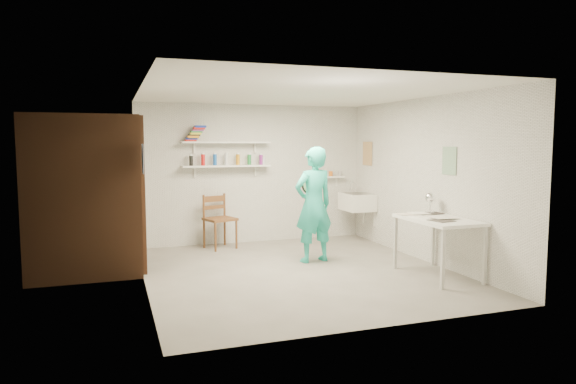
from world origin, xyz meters
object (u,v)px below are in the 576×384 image
object	(u,v)px
wall_clock	(311,184)
desk_lamp	(430,197)
work_table	(437,247)
man	(314,205)
wooden_chair	(220,219)
belfast_sink	(357,202)

from	to	relation	value
wall_clock	desk_lamp	bearing A→B (deg)	-48.01
work_table	man	bearing A→B (deg)	132.80
wooden_chair	work_table	size ratio (longest dim) A/B	0.85
wall_clock	desk_lamp	size ratio (longest dim) A/B	2.11
wooden_chair	belfast_sink	bearing A→B (deg)	-22.63
wooden_chair	work_table	bearing A→B (deg)	-68.00
man	wall_clock	size ratio (longest dim) A/B	5.56
wall_clock	belfast_sink	bearing A→B (deg)	27.88
belfast_sink	wall_clock	bearing A→B (deg)	-142.12
belfast_sink	work_table	xyz separation A→B (m)	(-0.11, -2.53, -0.32)
man	desk_lamp	xyz separation A→B (m)	(1.40, -0.85, 0.14)
desk_lamp	wooden_chair	bearing A→B (deg)	138.32
belfast_sink	desk_lamp	bearing A→B (deg)	-87.79
wooden_chair	desk_lamp	xyz separation A→B (m)	(2.51, -2.23, 0.50)
man	work_table	size ratio (longest dim) A/B	1.46
wall_clock	work_table	world-z (taller)	wall_clock
belfast_sink	wooden_chair	size ratio (longest dim) A/B	0.61
wall_clock	work_table	xyz separation A→B (m)	(1.18, -1.53, -0.74)
wall_clock	wooden_chair	distance (m)	1.75
belfast_sink	wall_clock	world-z (taller)	wall_clock
wooden_chair	desk_lamp	bearing A→B (deg)	-60.40
wooden_chair	wall_clock	bearing A→B (deg)	-64.30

